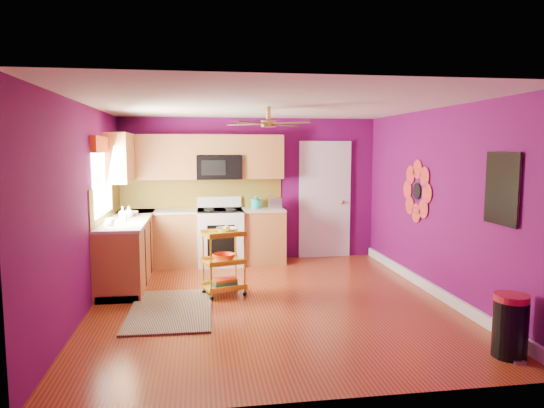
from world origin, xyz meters
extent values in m
plane|color=maroon|center=(0.00, 0.00, 0.00)|extent=(5.00, 5.00, 0.00)
cube|color=#610B56|center=(0.00, 2.50, 1.25)|extent=(4.50, 0.04, 2.50)
cube|color=#610B56|center=(0.00, -2.50, 1.25)|extent=(4.50, 0.04, 2.50)
cube|color=#610B56|center=(-2.25, 0.00, 1.25)|extent=(0.04, 5.00, 2.50)
cube|color=#610B56|center=(2.25, 0.00, 1.25)|extent=(0.04, 5.00, 2.50)
cube|color=silver|center=(0.00, 0.00, 2.50)|extent=(4.50, 5.00, 0.04)
cube|color=white|center=(2.22, 0.00, 0.07)|extent=(0.05, 4.90, 0.14)
cube|color=#9B5B2A|center=(-1.95, 1.35, 0.45)|extent=(0.60, 2.30, 0.90)
cube|color=#9B5B2A|center=(-0.85, 2.20, 0.45)|extent=(2.80, 0.60, 0.90)
cube|color=beige|center=(-1.95, 1.35, 0.92)|extent=(0.63, 2.30, 0.04)
cube|color=beige|center=(-0.85, 2.20, 0.92)|extent=(2.80, 0.63, 0.04)
cube|color=black|center=(-1.95, 1.35, 0.05)|extent=(0.54, 2.30, 0.10)
cube|color=black|center=(-0.85, 2.20, 0.05)|extent=(2.80, 0.54, 0.10)
cube|color=white|center=(-0.55, 2.17, 0.46)|extent=(0.76, 0.66, 0.92)
cube|color=black|center=(-0.55, 2.17, 0.93)|extent=(0.76, 0.62, 0.03)
cube|color=white|center=(-0.55, 2.45, 1.04)|extent=(0.76, 0.06, 0.18)
cube|color=black|center=(-0.55, 1.84, 0.45)|extent=(0.45, 0.02, 0.55)
cube|color=#9B5B2A|center=(-1.59, 2.33, 1.83)|extent=(1.32, 0.33, 0.75)
cube|color=#9B5B2A|center=(0.19, 2.33, 1.83)|extent=(0.72, 0.33, 0.75)
cube|color=#9B5B2A|center=(-0.55, 2.33, 2.03)|extent=(0.76, 0.33, 0.34)
cube|color=#9B5B2A|center=(-2.08, 1.85, 1.83)|extent=(0.33, 1.30, 0.75)
cube|color=black|center=(-0.55, 2.30, 1.65)|extent=(0.76, 0.38, 0.40)
cube|color=brown|center=(-0.85, 2.49, 1.20)|extent=(2.80, 0.01, 0.51)
cube|color=brown|center=(-2.24, 1.35, 1.20)|extent=(0.01, 2.30, 0.51)
cube|color=white|center=(-2.23, 1.05, 1.55)|extent=(0.03, 1.20, 1.00)
cube|color=#E94714|center=(-2.20, 1.05, 2.02)|extent=(0.08, 1.35, 0.22)
cube|color=white|center=(1.35, 2.48, 1.02)|extent=(0.85, 0.04, 2.05)
cube|color=white|center=(1.35, 2.46, 1.02)|extent=(0.95, 0.02, 2.15)
sphere|color=#BF8C3F|center=(1.67, 2.42, 1.00)|extent=(0.07, 0.07, 0.07)
cylinder|color=black|center=(2.23, 0.60, 1.35)|extent=(0.01, 0.24, 0.24)
cube|color=#1B7BB0|center=(2.23, -1.40, 1.55)|extent=(0.03, 0.52, 0.72)
cube|color=black|center=(2.21, -1.40, 1.55)|extent=(0.01, 0.56, 0.76)
cylinder|color=#BF8C3F|center=(0.00, 0.20, 2.42)|extent=(0.06, 0.06, 0.16)
cylinder|color=#BF8C3F|center=(0.00, 0.20, 2.28)|extent=(0.20, 0.20, 0.08)
cube|color=#4C2D19|center=(0.27, 0.47, 2.28)|extent=(0.47, 0.47, 0.01)
cube|color=#4C2D19|center=(-0.27, 0.47, 2.28)|extent=(0.47, 0.47, 0.01)
cube|color=#4C2D19|center=(-0.27, -0.07, 2.28)|extent=(0.47, 0.47, 0.01)
cube|color=#4C2D19|center=(0.27, -0.07, 2.28)|extent=(0.47, 0.47, 0.01)
cube|color=black|center=(-1.26, -0.17, 0.01)|extent=(1.02, 1.62, 0.02)
cylinder|color=yellow|center=(-0.76, 0.15, 0.44)|extent=(0.02, 0.02, 0.81)
cylinder|color=yellow|center=(-0.31, 0.29, 0.44)|extent=(0.02, 0.02, 0.81)
cylinder|color=yellow|center=(-0.85, 0.46, 0.44)|extent=(0.02, 0.02, 0.81)
cylinder|color=yellow|center=(-0.41, 0.60, 0.44)|extent=(0.02, 0.02, 0.81)
sphere|color=black|center=(-0.76, 0.15, 0.03)|extent=(0.06, 0.06, 0.06)
sphere|color=black|center=(-0.31, 0.29, 0.03)|extent=(0.06, 0.06, 0.06)
sphere|color=black|center=(-0.85, 0.46, 0.03)|extent=(0.06, 0.06, 0.06)
sphere|color=black|center=(-0.41, 0.60, 0.03)|extent=(0.06, 0.06, 0.06)
cube|color=yellow|center=(-0.58, 0.37, 0.83)|extent=(0.62, 0.52, 0.03)
cube|color=yellow|center=(-0.58, 0.37, 0.46)|extent=(0.62, 0.52, 0.03)
cube|color=yellow|center=(-0.58, 0.37, 0.11)|extent=(0.62, 0.52, 0.03)
imported|color=beige|center=(-0.53, 0.39, 0.88)|extent=(0.36, 0.36, 0.07)
sphere|color=yellow|center=(-0.53, 0.39, 0.90)|extent=(0.10, 0.10, 0.10)
imported|color=#E94714|center=(-0.58, 0.37, 0.52)|extent=(0.37, 0.37, 0.09)
cube|color=navy|center=(-0.58, 0.37, 0.15)|extent=(0.36, 0.31, 0.04)
cube|color=#267233|center=(-0.58, 0.37, 0.18)|extent=(0.36, 0.31, 0.03)
cube|color=#E94714|center=(-0.58, 0.37, 0.21)|extent=(0.36, 0.31, 0.03)
cylinder|color=black|center=(1.99, -1.98, 0.27)|extent=(0.35, 0.35, 0.54)
cylinder|color=maroon|center=(1.99, -1.98, 0.57)|extent=(0.32, 0.32, 0.06)
cube|color=beige|center=(1.99, -2.14, 0.01)|extent=(0.11, 0.07, 0.03)
cylinder|color=#15A292|center=(0.08, 2.27, 1.02)|extent=(0.18, 0.18, 0.16)
sphere|color=#15A292|center=(0.08, 2.27, 1.12)|extent=(0.06, 0.06, 0.06)
cube|color=beige|center=(0.40, 2.20, 1.03)|extent=(0.22, 0.15, 0.18)
imported|color=#EA3F72|center=(-1.97, 1.05, 1.04)|extent=(0.09, 0.10, 0.21)
imported|color=white|center=(-1.94, 1.41, 1.03)|extent=(0.14, 0.14, 0.18)
imported|color=white|center=(-1.95, 1.64, 0.97)|extent=(0.24, 0.24, 0.06)
imported|color=white|center=(-2.08, 0.62, 0.99)|extent=(0.13, 0.13, 0.10)
camera|label=1|loc=(-0.89, -6.00, 1.96)|focal=32.00mm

